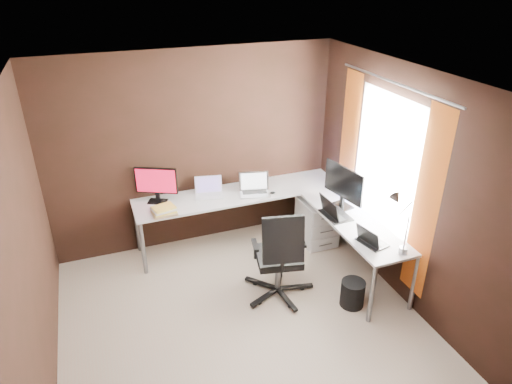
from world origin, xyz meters
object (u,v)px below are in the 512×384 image
at_px(laptop_black_small, 370,240).
at_px(book_stack, 164,210).
at_px(drawer_pedestal, 317,221).
at_px(monitor_left, 156,183).
at_px(wastebasket, 353,293).
at_px(laptop_silver, 254,189).
at_px(desk_lamp, 399,216).
at_px(monitor_right, 344,185).
at_px(laptop_white, 209,191).
at_px(laptop_black_big, 333,212).
at_px(office_chair, 279,271).

bearing_deg(laptop_black_small, book_stack, 41.51).
height_order(drawer_pedestal, monitor_left, monitor_left).
relative_size(laptop_black_small, wastebasket, 1.14).
distance_m(laptop_silver, desk_lamp, 1.96).
bearing_deg(laptop_black_small, monitor_right, -21.62).
bearing_deg(laptop_white, laptop_black_small, -40.63).
bearing_deg(laptop_silver, laptop_black_big, -40.63).
bearing_deg(drawer_pedestal, laptop_silver, 159.77).
distance_m(monitor_left, laptop_white, 0.66).
bearing_deg(laptop_black_small, laptop_silver, 13.05).
bearing_deg(laptop_silver, book_stack, -159.99).
bearing_deg(desk_lamp, laptop_white, 120.11).
bearing_deg(laptop_white, desk_lamp, -40.63).
height_order(laptop_black_small, book_stack, laptop_black_small).
relative_size(monitor_left, laptop_silver, 1.10).
bearing_deg(laptop_black_big, laptop_white, 47.27).
xyz_separation_m(drawer_pedestal, laptop_black_big, (-0.13, -0.60, 0.48)).
xyz_separation_m(monitor_left, monitor_right, (2.04, -0.90, 0.04)).
relative_size(book_stack, office_chair, 0.27).
bearing_deg(wastebasket, monitor_left, 134.77).
height_order(drawer_pedestal, book_stack, book_stack).
xyz_separation_m(laptop_white, laptop_black_small, (1.28, -1.67, -0.00)).
distance_m(drawer_pedestal, laptop_black_small, 1.33).
distance_m(monitor_left, book_stack, 0.39).
bearing_deg(wastebasket, drawer_pedestal, 80.18).
bearing_deg(desk_lamp, drawer_pedestal, 86.47).
relative_size(laptop_silver, laptop_black_small, 1.25).
bearing_deg(book_stack, wastebasket, -39.60).
bearing_deg(monitor_right, wastebasket, 148.94).
height_order(laptop_black_big, desk_lamp, desk_lamp).
distance_m(desk_lamp, wastebasket, 1.05).
bearing_deg(laptop_black_big, monitor_left, 57.36).
xyz_separation_m(drawer_pedestal, monitor_left, (-1.96, 0.48, 0.68)).
height_order(laptop_white, desk_lamp, desk_lamp).
height_order(laptop_black_big, wastebasket, laptop_black_big).
height_order(drawer_pedestal, laptop_black_small, laptop_black_small).
relative_size(monitor_right, laptop_black_big, 1.64).
bearing_deg(wastebasket, laptop_black_small, 12.10).
relative_size(laptop_silver, desk_lamp, 0.65).
xyz_separation_m(laptop_black_small, book_stack, (-1.89, 1.39, -0.00)).
height_order(book_stack, wastebasket, book_stack).
xyz_separation_m(laptop_silver, laptop_black_big, (0.64, -0.88, -0.00)).
height_order(laptop_white, laptop_black_small, laptop_white).
distance_m(monitor_left, monitor_right, 2.23).
bearing_deg(wastebasket, desk_lamp, -26.62).
xyz_separation_m(laptop_silver, laptop_black_small, (0.72, -1.52, -0.01)).
bearing_deg(laptop_black_small, drawer_pedestal, -14.65).
bearing_deg(laptop_silver, monitor_left, -175.69).
bearing_deg(drawer_pedestal, laptop_white, 162.24).
bearing_deg(desk_lamp, laptop_silver, 109.43).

